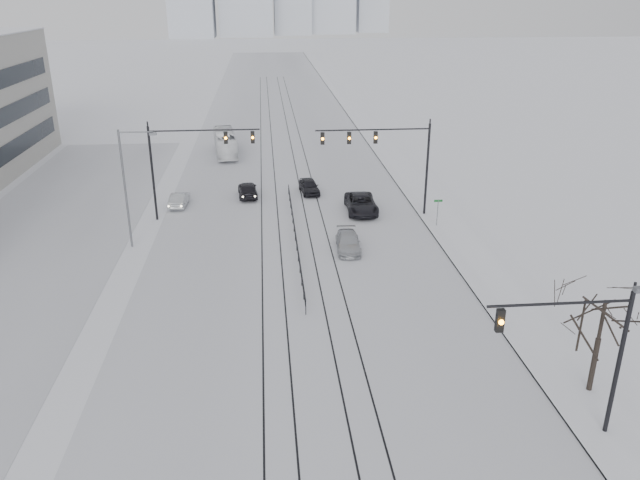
{
  "coord_description": "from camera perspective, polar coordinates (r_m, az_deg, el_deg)",
  "views": [
    {
      "loc": [
        -2.14,
        -15.16,
        18.2
      ],
      "look_at": [
        1.23,
        22.09,
        3.2
      ],
      "focal_mm": 35.0,
      "sensor_mm": 36.0,
      "label": 1
    }
  ],
  "objects": [
    {
      "name": "street_light_west",
      "position": [
        48.06,
        -17.12,
        5.19
      ],
      "size": [
        2.73,
        0.25,
        9.0
      ],
      "color": "#595B60",
      "rests_on": "ground"
    },
    {
      "name": "sedan_nb_right",
      "position": [
        46.81,
        2.59,
        -0.23
      ],
      "size": [
        1.95,
        4.37,
        1.24
      ],
      "primitive_type": "imported",
      "rotation": [
        0.0,
        0.0,
        -0.05
      ],
      "color": "#ABAEB3",
      "rests_on": "ground"
    },
    {
      "name": "street_sign",
      "position": [
        51.9,
        10.71,
        2.81
      ],
      "size": [
        0.7,
        0.06,
        2.4
      ],
      "color": "#595B60",
      "rests_on": "ground"
    },
    {
      "name": "tram_rails",
      "position": [
        58.12,
        -2.8,
        3.6
      ],
      "size": [
        5.3,
        180.0,
        0.01
      ],
      "color": "black",
      "rests_on": "ground"
    },
    {
      "name": "road",
      "position": [
        77.36,
        -3.47,
        8.21
      ],
      "size": [
        22.0,
        260.0,
        0.02
      ],
      "primitive_type": "cube",
      "color": "silver",
      "rests_on": "ground"
    },
    {
      "name": "box_truck",
      "position": [
        75.67,
        -8.65,
        8.75
      ],
      "size": [
        3.35,
        9.98,
        2.73
      ],
      "primitive_type": "imported",
      "rotation": [
        0.0,
        0.0,
        3.25
      ],
      "color": "white",
      "rests_on": "ground"
    },
    {
      "name": "sedan_nb_front",
      "position": [
        54.99,
        3.79,
        3.32
      ],
      "size": [
        2.65,
        5.58,
        1.54
      ],
      "primitive_type": "imported",
      "rotation": [
        0.0,
        0.0,
        -0.02
      ],
      "color": "black",
      "rests_on": "ground"
    },
    {
      "name": "traffic_mast_ne",
      "position": [
        52.69,
        6.31,
        8.07
      ],
      "size": [
        9.6,
        0.37,
        8.0
      ],
      "color": "black",
      "rests_on": "ground"
    },
    {
      "name": "sedan_nb_far",
      "position": [
        60.17,
        -1.0,
        4.92
      ],
      "size": [
        2.06,
        4.16,
        1.36
      ],
      "primitive_type": "imported",
      "rotation": [
        0.0,
        0.0,
        0.12
      ],
      "color": "black",
      "rests_on": "ground"
    },
    {
      "name": "bare_tree",
      "position": [
        31.73,
        24.52,
        -5.89
      ],
      "size": [
        4.4,
        4.4,
        6.1
      ],
      "color": "black",
      "rests_on": "ground"
    },
    {
      "name": "sidewalk_east",
      "position": [
        78.88,
        6.48,
        8.43
      ],
      "size": [
        5.0,
        260.0,
        0.16
      ],
      "primitive_type": "cube",
      "color": "white",
      "rests_on": "ground"
    },
    {
      "name": "sedan_sb_inner",
      "position": [
        59.43,
        -6.63,
        4.61
      ],
      "size": [
        2.04,
        4.41,
        1.46
      ],
      "primitive_type": "imported",
      "rotation": [
        0.0,
        0.0,
        3.21
      ],
      "color": "black",
      "rests_on": "ground"
    },
    {
      "name": "traffic_mast_near",
      "position": [
        28.3,
        23.11,
        -8.91
      ],
      "size": [
        6.1,
        0.37,
        7.0
      ],
      "color": "black",
      "rests_on": "ground"
    },
    {
      "name": "traffic_mast_nw",
      "position": [
        53.08,
        -12.03,
        7.61
      ],
      "size": [
        9.1,
        0.37,
        8.0
      ],
      "color": "black",
      "rests_on": "ground"
    },
    {
      "name": "median_fence",
      "position": [
        48.54,
        -2.29,
        0.48
      ],
      "size": [
        0.06,
        24.0,
        1.0
      ],
      "color": "black",
      "rests_on": "ground"
    },
    {
      "name": "curb",
      "position": [
        78.44,
        4.71,
        8.41
      ],
      "size": [
        0.1,
        260.0,
        0.12
      ],
      "primitive_type": "cube",
      "color": "gray",
      "rests_on": "ground"
    },
    {
      "name": "sedan_sb_outer",
      "position": [
        57.89,
        -12.74,
        3.63
      ],
      "size": [
        1.56,
        3.91,
        1.26
      ],
      "primitive_type": "imported",
      "rotation": [
        0.0,
        0.0,
        3.08
      ],
      "color": "#A4A8AC",
      "rests_on": "ground"
    },
    {
      "name": "parking_strip",
      "position": [
        56.26,
        -23.36,
        1.14
      ],
      "size": [
        14.0,
        60.0,
        0.03
      ],
      "primitive_type": "cube",
      "color": "silver",
      "rests_on": "ground"
    }
  ]
}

